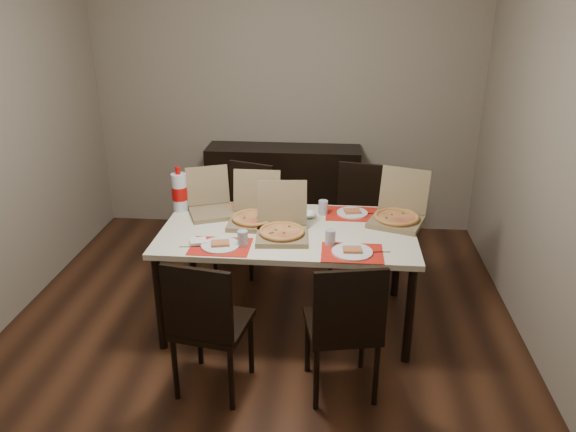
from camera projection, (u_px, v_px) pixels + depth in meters
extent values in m
cube|color=#432414|center=(261.00, 330.00, 4.16)|extent=(3.80, 4.00, 0.02)
cube|color=gray|center=(286.00, 102.00, 5.52)|extent=(3.80, 0.02, 2.60)
cube|color=gray|center=(559.00, 168.00, 3.51)|extent=(0.02, 4.00, 2.60)
cube|color=black|center=(284.00, 191.00, 5.63)|extent=(1.50, 0.40, 0.90)
cube|color=#E9E4C4|center=(288.00, 231.00, 4.01)|extent=(1.80, 1.00, 0.04)
cylinder|color=black|center=(160.00, 303.00, 3.82)|extent=(0.06, 0.06, 0.71)
cylinder|color=black|center=(409.00, 315.00, 3.68)|extent=(0.06, 0.06, 0.71)
cylinder|color=black|center=(192.00, 248.00, 4.63)|extent=(0.06, 0.06, 0.71)
cylinder|color=black|center=(397.00, 256.00, 4.49)|extent=(0.06, 0.06, 0.71)
cube|color=black|center=(212.00, 324.00, 3.41)|extent=(0.49, 0.49, 0.04)
cube|color=black|center=(197.00, 305.00, 3.15)|extent=(0.42, 0.10, 0.46)
cylinder|color=black|center=(175.00, 369.00, 3.38)|extent=(0.04, 0.04, 0.43)
cylinder|color=black|center=(231.00, 379.00, 3.30)|extent=(0.04, 0.04, 0.43)
cylinder|color=black|center=(199.00, 336.00, 3.71)|extent=(0.04, 0.04, 0.43)
cylinder|color=black|center=(251.00, 344.00, 3.62)|extent=(0.04, 0.04, 0.43)
cube|color=black|center=(342.00, 326.00, 3.39)|extent=(0.49, 0.49, 0.04)
cube|color=black|center=(350.00, 307.00, 3.12)|extent=(0.42, 0.11, 0.46)
cylinder|color=black|center=(316.00, 379.00, 3.30)|extent=(0.04, 0.04, 0.43)
cylinder|color=black|center=(376.00, 375.00, 3.34)|extent=(0.04, 0.04, 0.43)
cylinder|color=black|center=(308.00, 343.00, 3.63)|extent=(0.04, 0.04, 0.43)
cylinder|color=black|center=(362.00, 340.00, 3.67)|extent=(0.04, 0.04, 0.43)
cube|color=black|center=(242.00, 221.00, 4.90)|extent=(0.54, 0.54, 0.04)
cube|color=black|center=(251.00, 188.00, 4.97)|extent=(0.41, 0.17, 0.46)
cylinder|color=black|center=(270.00, 241.00, 5.08)|extent=(0.04, 0.04, 0.43)
cylinder|color=black|center=(235.00, 235.00, 5.21)|extent=(0.04, 0.04, 0.43)
cylinder|color=black|center=(251.00, 258.00, 4.77)|extent=(0.04, 0.04, 0.43)
cylinder|color=black|center=(215.00, 250.00, 4.91)|extent=(0.04, 0.04, 0.43)
cube|color=black|center=(356.00, 223.00, 4.88)|extent=(0.50, 0.50, 0.04)
cube|color=black|center=(361.00, 188.00, 4.95)|extent=(0.42, 0.12, 0.46)
cylinder|color=black|center=(378.00, 241.00, 5.08)|extent=(0.04, 0.04, 0.43)
cylinder|color=black|center=(339.00, 236.00, 5.18)|extent=(0.04, 0.04, 0.43)
cylinder|color=black|center=(372.00, 258.00, 4.76)|extent=(0.04, 0.04, 0.43)
cylinder|color=black|center=(331.00, 253.00, 4.86)|extent=(0.04, 0.04, 0.43)
cube|color=red|center=(220.00, 246.00, 3.73)|extent=(0.40, 0.30, 0.00)
cylinder|color=white|center=(220.00, 245.00, 3.73)|extent=(0.26, 0.26, 0.01)
cube|color=tan|center=(220.00, 243.00, 3.72)|extent=(0.14, 0.12, 0.02)
cylinder|color=#A7A9B1|center=(243.00, 239.00, 3.72)|extent=(0.07, 0.07, 0.11)
cube|color=#B2B2B7|center=(194.00, 247.00, 3.73)|extent=(0.20, 0.04, 0.00)
cube|color=white|center=(198.00, 241.00, 3.78)|extent=(0.13, 0.13, 0.02)
cube|color=red|center=(352.00, 253.00, 3.64)|extent=(0.40, 0.30, 0.00)
cylinder|color=white|center=(352.00, 252.00, 3.64)|extent=(0.27, 0.27, 0.01)
cube|color=tan|center=(352.00, 250.00, 3.63)|extent=(0.13, 0.10, 0.02)
cylinder|color=#A7A9B1|center=(330.00, 238.00, 3.73)|extent=(0.07, 0.07, 0.11)
cube|color=#B2B2B7|center=(375.00, 252.00, 3.65)|extent=(0.20, 0.04, 0.00)
cube|color=red|center=(235.00, 211.00, 4.33)|extent=(0.40, 0.30, 0.00)
cylinder|color=white|center=(235.00, 210.00, 4.32)|extent=(0.22, 0.22, 0.01)
cube|color=tan|center=(235.00, 208.00, 4.32)|extent=(0.14, 0.12, 0.02)
cylinder|color=#A7A9B1|center=(251.00, 207.00, 4.24)|extent=(0.07, 0.07, 0.11)
cube|color=#B2B2B7|center=(213.00, 208.00, 4.38)|extent=(0.20, 0.04, 0.00)
cube|color=white|center=(216.00, 207.00, 4.37)|extent=(0.13, 0.13, 0.02)
cube|color=red|center=(352.00, 214.00, 4.26)|extent=(0.40, 0.30, 0.00)
cylinder|color=white|center=(352.00, 213.00, 4.26)|extent=(0.23, 0.23, 0.01)
cube|color=tan|center=(352.00, 211.00, 4.25)|extent=(0.14, 0.11, 0.02)
cylinder|color=#A7A9B1|center=(323.00, 207.00, 4.24)|extent=(0.07, 0.07, 0.11)
cube|color=#B2B2B7|center=(371.00, 214.00, 4.27)|extent=(0.20, 0.04, 0.00)
cube|color=white|center=(281.00, 230.00, 3.96)|extent=(0.15, 0.16, 0.02)
cube|color=olive|center=(282.00, 236.00, 3.85)|extent=(0.38, 0.38, 0.03)
cube|color=olive|center=(282.00, 203.00, 3.95)|extent=(0.35, 0.11, 0.31)
cylinder|color=tan|center=(282.00, 232.00, 3.84)|extent=(0.32, 0.32, 0.02)
cube|color=olive|center=(396.00, 221.00, 4.09)|extent=(0.46, 0.46, 0.04)
cube|color=olive|center=(404.00, 190.00, 4.17)|extent=(0.37, 0.20, 0.33)
cylinder|color=tan|center=(397.00, 218.00, 4.08)|extent=(0.40, 0.40, 0.02)
cube|color=olive|center=(212.00, 213.00, 4.25)|extent=(0.42, 0.42, 0.03)
cube|color=olive|center=(208.00, 185.00, 4.33)|extent=(0.33, 0.19, 0.29)
cube|color=olive|center=(254.00, 222.00, 4.08)|extent=(0.35, 0.35, 0.03)
cube|color=olive|center=(257.00, 191.00, 4.17)|extent=(0.35, 0.08, 0.31)
cylinder|color=tan|center=(253.00, 219.00, 4.07)|extent=(0.30, 0.30, 0.02)
cylinder|color=black|center=(254.00, 222.00, 4.10)|extent=(0.24, 0.24, 0.01)
cylinder|color=tan|center=(254.00, 220.00, 4.10)|extent=(0.20, 0.20, 0.02)
imported|color=white|center=(307.00, 215.00, 4.20)|extent=(0.16, 0.16, 0.03)
cylinder|color=silver|center=(180.00, 192.00, 4.28)|extent=(0.11, 0.11, 0.30)
cylinder|color=#B30A08|center=(180.00, 193.00, 4.28)|extent=(0.12, 0.12, 0.10)
cylinder|color=#B30A08|center=(178.00, 170.00, 4.21)|extent=(0.04, 0.04, 0.06)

